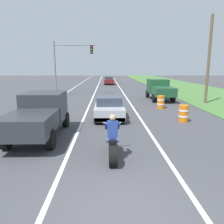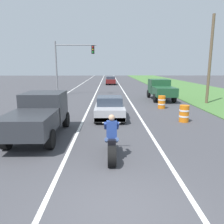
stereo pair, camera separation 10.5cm
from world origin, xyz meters
name	(u,v)px [view 1 (the left image)]	position (x,y,z in m)	size (l,w,h in m)	color
ground_plane	(123,211)	(0.00, 0.00, 0.00)	(160.00, 160.00, 0.00)	#424247
lane_stripe_left_solid	(61,96)	(-5.40, 20.00, 0.00)	(0.14, 120.00, 0.01)	white
lane_stripe_right_solid	(126,96)	(1.80, 20.00, 0.00)	(0.14, 120.00, 0.01)	white
lane_stripe_centre_dashed	(93,96)	(-1.80, 20.00, 0.00)	(0.14, 120.00, 0.01)	white
grass_verge_right	(215,96)	(11.92, 20.00, 0.03)	(10.00, 120.00, 0.06)	#477538
motorcycle_with_rider	(113,143)	(-0.14, 2.93, 0.59)	(0.70, 2.21, 1.62)	black
sports_car_silver	(109,108)	(-0.17, 9.59, 0.63)	(1.84, 4.30, 1.37)	#B7B7BC
pickup_truck_left_lane_dark_grey	(39,114)	(-3.44, 5.57, 1.11)	(2.02, 4.80, 1.98)	#2D3035
pickup_truck_right_shoulder_dark_green	(160,89)	(4.93, 17.21, 1.11)	(2.02, 4.80, 1.98)	#1E4C2D
traffic_light_mast_near	(67,60)	(-4.69, 21.09, 4.00)	(4.66, 0.34, 6.00)	gray
utility_pole_roadside	(209,60)	(8.50, 14.85, 3.76)	(0.24, 0.24, 7.53)	brown
construction_barrel_nearest	(184,113)	(4.24, 8.27, 0.50)	(0.58, 0.58, 1.00)	orange
construction_barrel_mid	(161,102)	(3.94, 12.63, 0.50)	(0.58, 0.58, 1.00)	orange
distant_car_far_ahead	(109,80)	(0.18, 36.81, 0.77)	(1.80, 4.00, 1.50)	maroon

